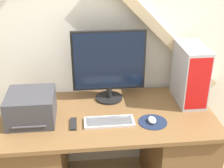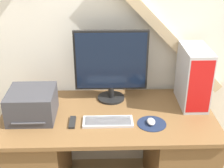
% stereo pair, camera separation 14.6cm
% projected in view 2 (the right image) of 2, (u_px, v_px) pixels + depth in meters
% --- Properties ---
extents(wall_back, '(6.40, 0.18, 2.70)m').
position_uv_depth(wall_back, '(107.00, 21.00, 2.44)').
color(wall_back, silver).
rests_on(wall_back, ground_plane).
extents(desk, '(1.57, 0.78, 0.77)m').
position_uv_depth(desk, '(108.00, 154.00, 2.47)').
color(desk, brown).
rests_on(desk, ground_plane).
extents(monitor, '(0.57, 0.22, 0.57)m').
position_uv_depth(monitor, '(111.00, 64.00, 2.39)').
color(monitor, black).
rests_on(monitor, desk).
extents(keyboard, '(0.35, 0.14, 0.02)m').
position_uv_depth(keyboard, '(107.00, 121.00, 2.20)').
color(keyboard, silver).
rests_on(keyboard, desk).
extents(mousepad, '(0.20, 0.20, 0.00)m').
position_uv_depth(mousepad, '(152.00, 124.00, 2.19)').
color(mousepad, '#19233D').
rests_on(mousepad, desk).
extents(mouse, '(0.06, 0.09, 0.03)m').
position_uv_depth(mouse, '(151.00, 122.00, 2.18)').
color(mouse, silver).
rests_on(mouse, mousepad).
extents(computer_tower, '(0.19, 0.37, 0.45)m').
position_uv_depth(computer_tower, '(193.00, 77.00, 2.36)').
color(computer_tower, '#B2B2B7').
rests_on(computer_tower, desk).
extents(printer, '(0.33, 0.33, 0.21)m').
position_uv_depth(printer, '(32.00, 104.00, 2.23)').
color(printer, '#38383D').
rests_on(printer, desk).
extents(remote_control, '(0.04, 0.15, 0.02)m').
position_uv_depth(remote_control, '(72.00, 122.00, 2.19)').
color(remote_control, black).
rests_on(remote_control, desk).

